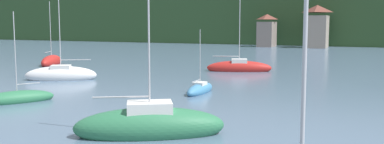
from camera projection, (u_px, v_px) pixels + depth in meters
wooded_hillside at (301, 18)px, 125.59m from camera, size 352.00×63.33×28.35m
shore_building_west at (267, 31)px, 87.91m from camera, size 3.19×4.85×6.50m
shore_building_westcentral at (317, 27)px, 84.35m from camera, size 4.23×5.55×8.18m
sailboat_far_1 at (239, 68)px, 44.34m from camera, size 6.73×3.74×7.64m
sailboat_mid_3 at (17, 99)px, 27.20m from camera, size 3.51×4.53×5.88m
sailboat_far_6 at (52, 62)px, 51.13m from camera, size 3.58×5.77×7.72m
sailboat_mid_8 at (200, 89)px, 30.89m from camera, size 1.12×4.04×4.70m
sailboat_near_9 at (150, 125)px, 19.28m from camera, size 6.80×5.19×8.67m
sailboat_mid_11 at (61, 75)px, 37.89m from camera, size 6.17×4.68×8.75m
mooring_buoy_near at (58, 60)px, 57.26m from camera, size 0.57×0.57×0.57m
mooring_buoy_mid at (234, 63)px, 52.80m from camera, size 0.41×0.41×0.41m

